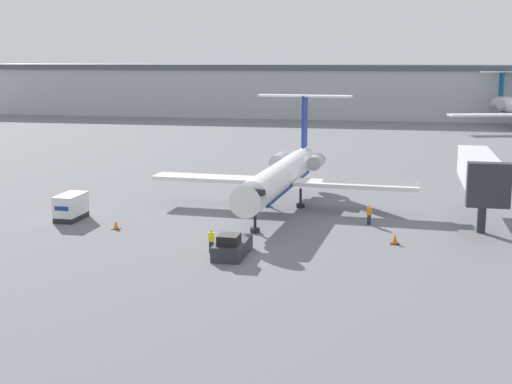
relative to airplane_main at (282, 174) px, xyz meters
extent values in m
plane|color=slate|center=(-0.70, -16.96, -3.20)|extent=(600.00, 600.00, 0.00)
cube|color=#B2B2B7|center=(-0.70, 103.04, 2.32)|extent=(180.00, 16.00, 11.04)
cube|color=#4C515B|center=(-0.70, 103.04, 8.43)|extent=(180.00, 16.80, 1.20)
cylinder|color=white|center=(-0.06, -1.05, -0.08)|extent=(3.63, 19.85, 2.57)
cone|color=white|center=(-0.64, -11.93, -0.08)|extent=(2.68, 2.19, 2.57)
cube|color=black|center=(-0.60, -11.11, 0.37)|extent=(2.22, 0.82, 0.44)
cone|color=white|center=(0.55, 10.22, -0.08)|extent=(2.46, 2.95, 2.31)
cube|color=navy|center=(-0.06, -1.05, -0.92)|extent=(3.27, 17.87, 0.20)
cube|color=white|center=(6.92, -0.44, -0.66)|extent=(11.44, 3.39, 0.36)
cube|color=white|center=(-6.93, 0.31, -0.66)|extent=(11.44, 3.39, 0.36)
cylinder|color=#ADADB7|center=(2.32, 7.13, 0.24)|extent=(1.60, 3.26, 1.44)
cylinder|color=#ADADB7|center=(-1.54, 7.34, 0.24)|extent=(1.60, 3.26, 1.44)
cube|color=navy|center=(0.58, 10.79, 3.96)|extent=(0.36, 2.21, 5.52)
cube|color=white|center=(0.58, 10.79, 6.73)|extent=(10.02, 2.33, 0.20)
cylinder|color=black|center=(-0.53, -9.91, -2.29)|extent=(0.24, 0.24, 1.83)
cylinder|color=black|center=(-0.53, -9.91, -3.00)|extent=(0.80, 0.80, 0.40)
cylinder|color=black|center=(-1.64, 0.63, -2.29)|extent=(0.24, 0.24, 1.83)
cylinder|color=black|center=(-1.64, 0.63, -3.00)|extent=(0.80, 0.80, 0.40)
cylinder|color=black|center=(1.70, 0.45, -2.29)|extent=(0.24, 0.24, 1.83)
cylinder|color=black|center=(1.70, 0.45, -3.00)|extent=(0.80, 0.80, 0.40)
cube|color=#2D2D33|center=(-0.77, -16.81, -2.67)|extent=(2.05, 4.54, 1.07)
cube|color=black|center=(-0.77, -17.81, -1.78)|extent=(1.44, 1.63, 0.70)
cube|color=black|center=(-0.77, -14.63, -2.83)|extent=(1.85, 0.30, 0.64)
cube|color=#232326|center=(-17.21, -8.62, -2.98)|extent=(1.78, 3.48, 0.45)
cube|color=silver|center=(-17.21, -8.62, -1.85)|extent=(1.78, 3.48, 1.81)
cube|color=navy|center=(-17.21, -10.37, -1.85)|extent=(1.25, 0.04, 0.36)
cube|color=#232838|center=(-2.38, -16.52, -2.77)|extent=(0.32, 0.20, 0.86)
cube|color=yellow|center=(-2.38, -16.52, -2.00)|extent=(0.40, 0.24, 0.68)
sphere|color=tan|center=(-2.38, -16.52, -1.53)|extent=(0.25, 0.25, 0.25)
cube|color=#232838|center=(8.38, -5.22, -2.79)|extent=(0.32, 0.20, 0.82)
cube|color=orange|center=(8.38, -5.22, -2.05)|extent=(0.40, 0.24, 0.65)
sphere|color=tan|center=(8.38, -5.22, -1.61)|extent=(0.24, 0.24, 0.24)
cube|color=black|center=(-12.01, -11.09, -3.18)|extent=(0.63, 0.63, 0.04)
cone|color=orange|center=(-12.01, -11.09, -2.82)|extent=(0.45, 0.45, 0.68)
cube|color=black|center=(10.62, -11.27, -3.18)|extent=(0.67, 0.67, 0.04)
cone|color=orange|center=(10.62, -11.27, -2.79)|extent=(0.48, 0.48, 0.74)
cone|color=white|center=(31.02, 92.57, 0.95)|extent=(4.07, 4.57, 3.18)
cube|color=white|center=(26.46, 74.09, 0.16)|extent=(15.17, 6.93, 0.36)
cylinder|color=#ADADB7|center=(29.63, 87.47, 1.40)|extent=(2.71, 3.42, 2.00)
cube|color=#0C5999|center=(30.82, 93.32, 5.22)|extent=(0.80, 2.19, 5.00)
cube|color=white|center=(30.82, 93.32, 7.72)|extent=(9.16, 4.07, 0.20)
cylinder|color=#2D2D33|center=(17.39, -6.19, -1.60)|extent=(0.70, 0.70, 3.20)
cube|color=silver|center=(17.39, -2.13, 1.30)|extent=(2.60, 13.55, 2.60)
cube|color=#2D2D33|center=(17.39, -9.50, 1.30)|extent=(3.20, 1.20, 3.38)
camera|label=1|loc=(10.88, -64.80, 10.80)|focal=50.00mm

